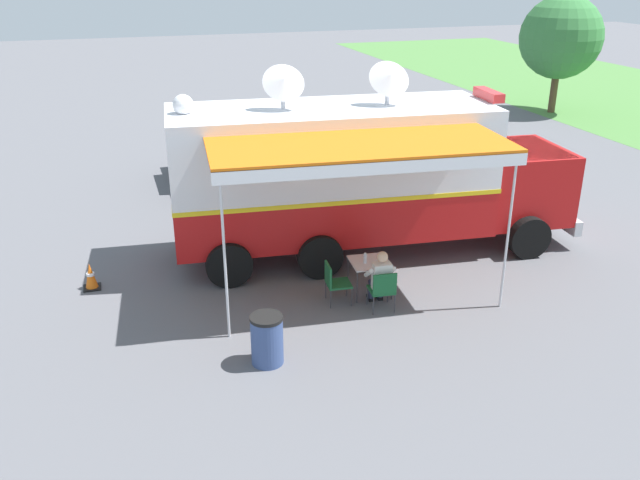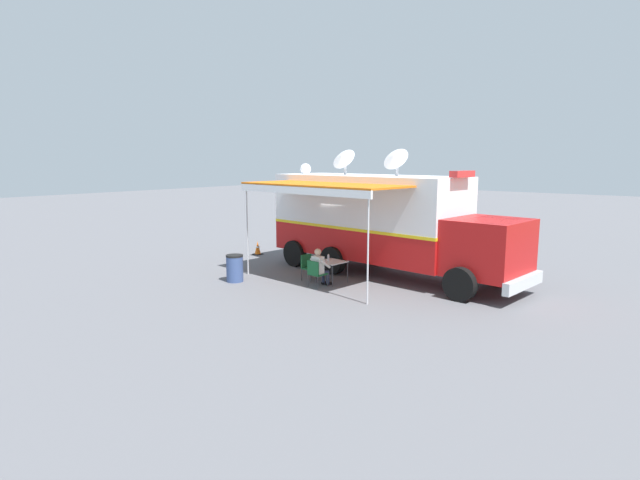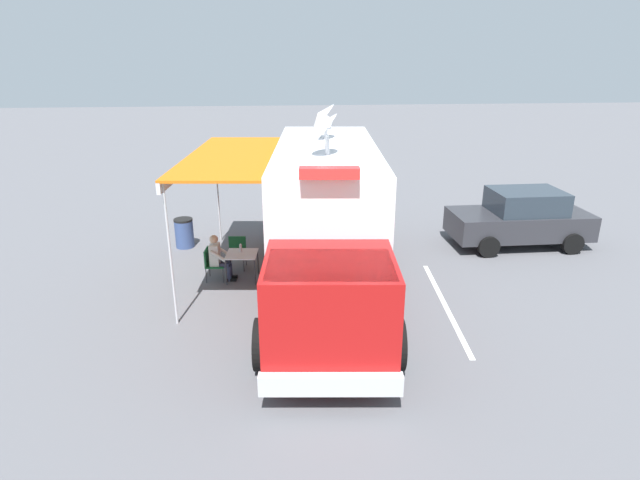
{
  "view_description": "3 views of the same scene",
  "coord_description": "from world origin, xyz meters",
  "px_view_note": "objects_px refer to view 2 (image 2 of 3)",
  "views": [
    {
      "loc": [
        13.85,
        -4.67,
        6.51
      ],
      "look_at": [
        1.53,
        -0.76,
        1.04
      ],
      "focal_mm": 37.45,
      "sensor_mm": 36.0,
      "label": 1
    },
    {
      "loc": [
        15.21,
        10.05,
        4.07
      ],
      "look_at": [
        1.74,
        -0.8,
        1.29
      ],
      "focal_mm": 28.3,
      "sensor_mm": 36.0,
      "label": 2
    },
    {
      "loc": [
        1.38,
        12.88,
        5.64
      ],
      "look_at": [
        0.2,
        0.38,
        1.14
      ],
      "focal_mm": 29.02,
      "sensor_mm": 36.0,
      "label": 3
    }
  ],
  "objects_px": {
    "command_truck": "(383,220)",
    "traffic_cone": "(258,248)",
    "folding_chair_beside_table": "(309,265)",
    "folding_table": "(332,263)",
    "folding_chair_at_table": "(316,272)",
    "seated_responder": "(320,267)",
    "car_behind_truck": "(409,226)",
    "trash_bin": "(235,268)",
    "water_bottle": "(328,258)"
  },
  "relations": [
    {
      "from": "command_truck",
      "to": "seated_responder",
      "type": "xyz_separation_m",
      "value": [
        2.75,
        -0.66,
        -1.3
      ]
    },
    {
      "from": "folding_chair_beside_table",
      "to": "car_behind_truck",
      "type": "height_order",
      "value": "car_behind_truck"
    },
    {
      "from": "folding_chair_beside_table",
      "to": "seated_responder",
      "type": "distance_m",
      "value": 0.94
    },
    {
      "from": "water_bottle",
      "to": "traffic_cone",
      "type": "bearing_deg",
      "value": -110.42
    },
    {
      "from": "water_bottle",
      "to": "folding_chair_beside_table",
      "type": "height_order",
      "value": "water_bottle"
    },
    {
      "from": "folding_chair_at_table",
      "to": "seated_responder",
      "type": "height_order",
      "value": "seated_responder"
    },
    {
      "from": "car_behind_truck",
      "to": "folding_table",
      "type": "bearing_deg",
      "value": 12.27
    },
    {
      "from": "folding_table",
      "to": "folding_chair_at_table",
      "type": "xyz_separation_m",
      "value": [
        0.8,
        -0.04,
        -0.16
      ]
    },
    {
      "from": "traffic_cone",
      "to": "car_behind_truck",
      "type": "height_order",
      "value": "car_behind_truck"
    },
    {
      "from": "folding_chair_at_table",
      "to": "folding_chair_beside_table",
      "type": "bearing_deg",
      "value": -127.28
    },
    {
      "from": "traffic_cone",
      "to": "folding_chair_at_table",
      "type": "bearing_deg",
      "value": 63.17
    },
    {
      "from": "folding_chair_at_table",
      "to": "folding_chair_beside_table",
      "type": "height_order",
      "value": "same"
    },
    {
      "from": "folding_chair_beside_table",
      "to": "traffic_cone",
      "type": "relative_size",
      "value": 1.5
    },
    {
      "from": "folding_table",
      "to": "car_behind_truck",
      "type": "bearing_deg",
      "value": -167.73
    },
    {
      "from": "folding_table",
      "to": "car_behind_truck",
      "type": "xyz_separation_m",
      "value": [
        -8.48,
        -1.84,
        0.21
      ]
    },
    {
      "from": "folding_chair_beside_table",
      "to": "trash_bin",
      "type": "xyz_separation_m",
      "value": [
        1.72,
        -1.8,
        -0.06
      ]
    },
    {
      "from": "folding_chair_beside_table",
      "to": "water_bottle",
      "type": "bearing_deg",
      "value": 101.97
    },
    {
      "from": "folding_chair_beside_table",
      "to": "trash_bin",
      "type": "height_order",
      "value": "trash_bin"
    },
    {
      "from": "folding_chair_at_table",
      "to": "water_bottle",
      "type": "bearing_deg",
      "value": -173.77
    },
    {
      "from": "command_truck",
      "to": "traffic_cone",
      "type": "bearing_deg",
      "value": -88.73
    },
    {
      "from": "seated_responder",
      "to": "traffic_cone",
      "type": "bearing_deg",
      "value": -115.19
    },
    {
      "from": "seated_responder",
      "to": "folding_chair_beside_table",
      "type": "bearing_deg",
      "value": -117.37
    },
    {
      "from": "command_truck",
      "to": "seated_responder",
      "type": "relative_size",
      "value": 7.74
    },
    {
      "from": "trash_bin",
      "to": "seated_responder",
      "type": "bearing_deg",
      "value": 116.16
    },
    {
      "from": "traffic_cone",
      "to": "folding_table",
      "type": "bearing_deg",
      "value": 70.27
    },
    {
      "from": "seated_responder",
      "to": "traffic_cone",
      "type": "relative_size",
      "value": 2.16
    },
    {
      "from": "traffic_cone",
      "to": "command_truck",
      "type": "bearing_deg",
      "value": 91.27
    },
    {
      "from": "trash_bin",
      "to": "folding_chair_at_table",
      "type": "bearing_deg",
      "value": 112.9
    },
    {
      "from": "folding_chair_at_table",
      "to": "folding_table",
      "type": "bearing_deg",
      "value": 177.15
    },
    {
      "from": "command_truck",
      "to": "folding_chair_beside_table",
      "type": "distance_m",
      "value": 3.11
    },
    {
      "from": "command_truck",
      "to": "folding_table",
      "type": "height_order",
      "value": "command_truck"
    },
    {
      "from": "folding_table",
      "to": "folding_chair_at_table",
      "type": "distance_m",
      "value": 0.82
    },
    {
      "from": "command_truck",
      "to": "trash_bin",
      "type": "bearing_deg",
      "value": -39.16
    },
    {
      "from": "folding_chair_beside_table",
      "to": "car_behind_truck",
      "type": "xyz_separation_m",
      "value": [
        -8.66,
        -1.0,
        0.37
      ]
    },
    {
      "from": "folding_table",
      "to": "command_truck",
      "type": "bearing_deg",
      "value": 163.33
    },
    {
      "from": "command_truck",
      "to": "seated_responder",
      "type": "bearing_deg",
      "value": -13.55
    },
    {
      "from": "water_bottle",
      "to": "trash_bin",
      "type": "bearing_deg",
      "value": -53.44
    },
    {
      "from": "folding_chair_at_table",
      "to": "trash_bin",
      "type": "bearing_deg",
      "value": -67.1
    },
    {
      "from": "folding_chair_at_table",
      "to": "car_behind_truck",
      "type": "distance_m",
      "value": 9.46
    },
    {
      "from": "folding_chair_at_table",
      "to": "trash_bin",
      "type": "xyz_separation_m",
      "value": [
        1.1,
        -2.61,
        -0.06
      ]
    },
    {
      "from": "command_truck",
      "to": "trash_bin",
      "type": "distance_m",
      "value": 5.41
    },
    {
      "from": "trash_bin",
      "to": "folding_table",
      "type": "bearing_deg",
      "value": 125.68
    },
    {
      "from": "folding_chair_beside_table",
      "to": "traffic_cone",
      "type": "bearing_deg",
      "value": -114.8
    },
    {
      "from": "water_bottle",
      "to": "folding_chair_at_table",
      "type": "relative_size",
      "value": 0.26
    },
    {
      "from": "folding_chair_at_table",
      "to": "traffic_cone",
      "type": "relative_size",
      "value": 1.5
    },
    {
      "from": "command_truck",
      "to": "car_behind_truck",
      "type": "bearing_deg",
      "value": -158.62
    },
    {
      "from": "trash_bin",
      "to": "car_behind_truck",
      "type": "xyz_separation_m",
      "value": [
        -10.38,
        0.8,
        0.42
      ]
    },
    {
      "from": "folding_table",
      "to": "trash_bin",
      "type": "distance_m",
      "value": 3.27
    },
    {
      "from": "traffic_cone",
      "to": "car_behind_truck",
      "type": "distance_m",
      "value": 7.5
    },
    {
      "from": "folding_table",
      "to": "water_bottle",
      "type": "xyz_separation_m",
      "value": [
        0.03,
        -0.12,
        0.16
      ]
    }
  ]
}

